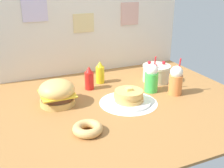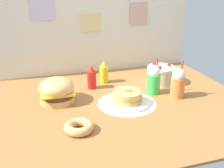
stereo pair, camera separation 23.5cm
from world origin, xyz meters
name	(u,v)px [view 1 (the left image)]	position (x,y,z in m)	size (l,w,h in m)	color
ground_plane	(121,104)	(0.00, 0.00, -0.01)	(2.21, 1.78, 0.02)	#9E6B38
back_wall	(85,25)	(0.00, 0.88, 0.52)	(2.21, 0.04, 1.04)	silver
doily_mat	(128,102)	(0.06, -0.02, 0.00)	(0.49, 0.49, 0.00)	white
burger	(57,93)	(-0.49, 0.19, 0.10)	(0.30, 0.30, 0.21)	#DBA859
pancake_stack	(129,97)	(0.06, -0.03, 0.05)	(0.38, 0.38, 0.13)	white
layer_cake	(156,73)	(0.55, 0.32, 0.09)	(0.28, 0.28, 0.20)	beige
ketchup_bottle	(89,79)	(-0.14, 0.39, 0.10)	(0.08, 0.08, 0.22)	red
mustard_bottle	(100,73)	(0.01, 0.51, 0.10)	(0.08, 0.08, 0.22)	yellow
cream_soda_cup	(151,78)	(0.36, 0.11, 0.13)	(0.12, 0.12, 0.34)	green
orange_float_cup	(176,80)	(0.53, -0.03, 0.13)	(0.12, 0.12, 0.34)	orange
donut_pink_glaze	(88,128)	(-0.41, -0.34, 0.03)	(0.21, 0.21, 0.06)	tan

